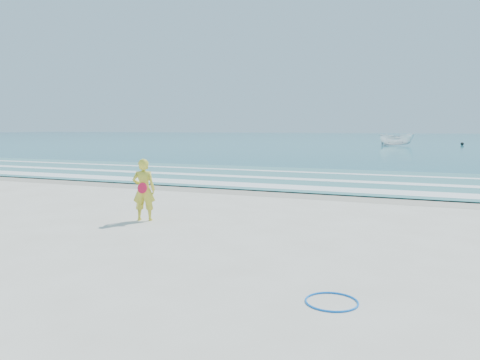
% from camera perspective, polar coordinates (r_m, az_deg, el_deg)
% --- Properties ---
extents(ground, '(400.00, 400.00, 0.00)m').
position_cam_1_polar(ground, '(8.96, -10.94, -8.97)').
color(ground, silver).
rests_on(ground, ground).
extents(wet_sand, '(400.00, 2.40, 0.00)m').
position_cam_1_polar(wet_sand, '(17.03, 6.15, -1.60)').
color(wet_sand, '#B2A893').
rests_on(wet_sand, ground).
extents(ocean, '(400.00, 190.00, 0.04)m').
position_cam_1_polar(ocean, '(112.29, 20.50, 4.79)').
color(ocean, '#19727F').
rests_on(ocean, ground).
extents(shallow, '(400.00, 10.00, 0.01)m').
position_cam_1_polar(shallow, '(21.83, 9.94, 0.21)').
color(shallow, '#59B7AD').
rests_on(shallow, ocean).
extents(foam_near, '(400.00, 1.40, 0.01)m').
position_cam_1_polar(foam_near, '(18.26, 7.33, -0.91)').
color(foam_near, white).
rests_on(foam_near, shallow).
extents(foam_mid, '(400.00, 0.90, 0.01)m').
position_cam_1_polar(foam_mid, '(21.05, 9.45, 0.02)').
color(foam_mid, white).
rests_on(foam_mid, shallow).
extents(foam_far, '(400.00, 0.60, 0.01)m').
position_cam_1_polar(foam_far, '(24.26, 11.27, 0.81)').
color(foam_far, white).
rests_on(foam_far, shallow).
extents(hoop, '(0.77, 0.77, 0.03)m').
position_cam_1_polar(hoop, '(6.66, 11.12, -14.34)').
color(hoop, '#0D72EE').
rests_on(hoop, ground).
extents(boat, '(4.48, 2.27, 1.65)m').
position_cam_1_polar(boat, '(63.66, 18.54, 4.71)').
color(boat, white).
rests_on(boat, ocean).
extents(buoy, '(0.43, 0.43, 0.43)m').
position_cam_1_polar(buoy, '(68.53, 25.46, 4.01)').
color(buoy, black).
rests_on(buoy, ocean).
extents(woman, '(0.67, 0.56, 1.58)m').
position_cam_1_polar(woman, '(12.11, -11.65, -1.16)').
color(woman, yellow).
rests_on(woman, ground).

